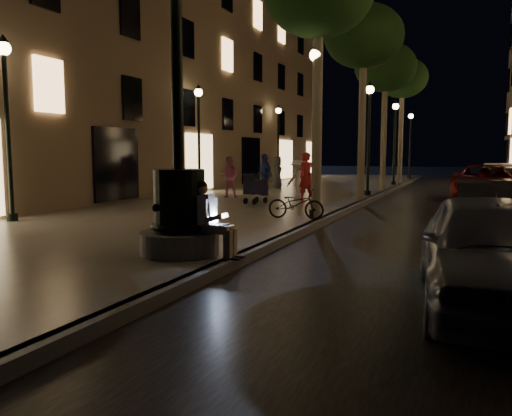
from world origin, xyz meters
The scene contains 29 objects.
ground centered at (0.00, 15.00, 0.00)m, with size 120.00×120.00×0.00m, color black.
cobble_lane centered at (3.00, 15.00, 0.01)m, with size 6.00×45.00×0.02m, color black.
promenade centered at (-4.00, 15.00, 0.10)m, with size 8.00×45.00×0.20m, color #625D57.
curb_strip centered at (0.00, 15.00, 0.10)m, with size 0.25×45.00×0.20m, color #59595B.
building_left centered at (-12.00, 18.00, 7.50)m, with size 8.00×36.00×15.00m, color #7D684E.
fountain_lamppost centered at (-1.00, 2.00, 1.21)m, with size 1.40×1.40×5.21m.
seated_man_laptop centered at (-0.39, 2.00, 0.90)m, with size 0.94×0.32×1.32m.
tree_second centered at (-0.20, 14.00, 6.33)m, with size 3.00×3.00×7.40m.
tree_third centered at (-0.30, 20.00, 6.14)m, with size 3.00×3.00×7.20m.
tree_far centered at (-0.22, 26.00, 6.43)m, with size 3.00×3.00×7.50m.
lamp_curb_a centered at (-0.30, 8.00, 3.24)m, with size 0.36×0.36×4.81m.
lamp_curb_b centered at (-0.30, 16.00, 3.24)m, with size 0.36×0.36×4.81m.
lamp_curb_c centered at (-0.30, 24.00, 3.24)m, with size 0.36×0.36×4.81m.
lamp_curb_d centered at (-0.30, 32.00, 3.24)m, with size 0.36×0.36×4.81m.
lamp_left_a centered at (-7.40, 4.00, 3.24)m, with size 0.36×0.36×4.81m.
lamp_left_b centered at (-7.40, 14.00, 3.24)m, with size 0.36×0.36×4.81m.
lamp_left_c centered at (-7.40, 24.00, 3.24)m, with size 0.36×0.36×4.81m.
stroller centered at (-3.29, 10.76, 0.79)m, with size 0.67×1.17×1.18m.
car_front centered at (4.00, 1.50, 0.74)m, with size 1.74×4.32×1.47m, color #9B9EA2.
car_second centered at (4.10, 8.82, 0.64)m, with size 1.35×3.87×1.28m, color black.
car_third centered at (4.29, 16.22, 0.77)m, with size 2.55×5.54×1.54m, color maroon.
car_rear centered at (5.20, 22.17, 0.67)m, with size 1.86×4.59×1.33m, color #2A292E.
car_fifth centered at (5.20, 25.98, 0.72)m, with size 1.52×4.35×1.43m, color #9E9E99.
pedestrian_red centered at (-1.84, 12.24, 1.12)m, with size 0.67×0.44×1.83m, color red.
pedestrian_pink centered at (-5.30, 12.73, 1.03)m, with size 0.81×0.63×1.66m, color pink.
pedestrian_white centered at (-2.58, 13.32, 0.97)m, with size 1.00×0.57×1.55m, color silver.
pedestrian_blue centered at (-4.37, 14.28, 1.09)m, with size 1.04×0.43×1.77m, color navy.
pedestrian_dark centered at (-5.40, 18.53, 1.02)m, with size 0.80×0.52×1.65m, color #2E2F33.
bicycle centered at (-0.63, 7.35, 0.61)m, with size 0.55×1.56×0.82m, color black.
Camera 1 is at (3.68, -5.51, 1.97)m, focal length 35.00 mm.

